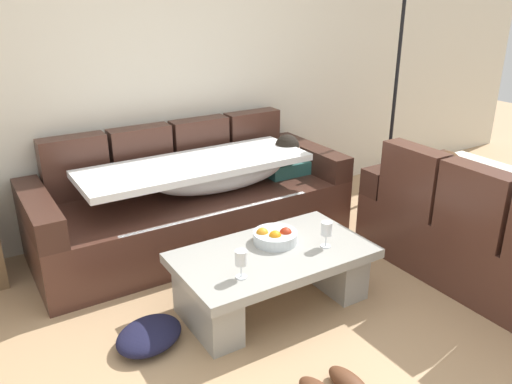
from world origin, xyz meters
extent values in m
plane|color=tan|center=(0.00, 0.00, 0.00)|extent=(14.00, 14.00, 0.00)
cube|color=silver|center=(0.00, 2.15, 1.35)|extent=(9.00, 0.10, 2.70)
cube|color=#492A21|center=(0.08, 1.60, 0.21)|extent=(2.39, 0.92, 0.42)
cube|color=#492A21|center=(-0.68, 1.98, 0.65)|extent=(0.48, 0.16, 0.46)
cube|color=#492A21|center=(-0.18, 1.98, 0.65)|extent=(0.48, 0.16, 0.46)
cube|color=#492A21|center=(0.33, 1.98, 0.65)|extent=(0.48, 0.16, 0.46)
cube|color=#492A21|center=(0.84, 1.98, 0.65)|extent=(0.48, 0.16, 0.46)
cube|color=#3A211A|center=(-1.03, 1.60, 0.52)|extent=(0.18, 0.92, 0.20)
cube|color=#3A211A|center=(1.18, 1.60, 0.52)|extent=(0.18, 0.92, 0.20)
cube|color=#2D6660|center=(0.91, 1.59, 0.47)|extent=(0.36, 0.28, 0.11)
sphere|color=tan|center=(0.91, 1.55, 0.64)|extent=(0.21, 0.21, 0.21)
sphere|color=black|center=(0.91, 1.55, 0.67)|extent=(0.20, 0.20, 0.20)
ellipsoid|color=white|center=(0.29, 1.55, 0.56)|extent=(1.10, 0.44, 0.28)
cube|color=white|center=(0.08, 1.53, 0.66)|extent=(1.70, 0.60, 0.05)
cube|color=white|center=(0.08, 1.16, 0.23)|extent=(1.44, 0.04, 0.38)
cube|color=#492A21|center=(1.60, 0.00, 0.21)|extent=(0.92, 1.85, 0.42)
cube|color=#492A21|center=(1.22, 0.00, 0.65)|extent=(0.16, 0.47, 0.46)
cube|color=#492A21|center=(1.22, 0.49, 0.65)|extent=(0.16, 0.47, 0.46)
cube|color=#3A211A|center=(1.60, 0.83, 0.52)|extent=(0.92, 0.18, 0.20)
cube|color=#B23838|center=(1.61, 0.56, 0.47)|extent=(0.28, 0.36, 0.11)
sphere|color=beige|center=(1.65, 0.56, 0.64)|extent=(0.21, 0.21, 0.21)
sphere|color=#4C331E|center=(1.65, 0.56, 0.67)|extent=(0.20, 0.20, 0.20)
cube|color=#9D9D95|center=(0.12, 0.56, 0.35)|extent=(1.20, 0.68, 0.06)
cube|color=#9D9D95|center=(-0.34, 0.56, 0.16)|extent=(0.20, 0.54, 0.32)
cube|color=#9D9D95|center=(0.58, 0.56, 0.16)|extent=(0.20, 0.54, 0.32)
cylinder|color=silver|center=(0.20, 0.65, 0.42)|extent=(0.28, 0.28, 0.07)
sphere|color=orange|center=(0.17, 0.62, 0.44)|extent=(0.08, 0.08, 0.08)
sphere|color=#A92D17|center=(0.25, 0.62, 0.44)|extent=(0.08, 0.08, 0.08)
sphere|color=orange|center=(0.13, 0.69, 0.44)|extent=(0.08, 0.08, 0.08)
cylinder|color=silver|center=(-0.20, 0.40, 0.38)|extent=(0.06, 0.06, 0.01)
cylinder|color=silver|center=(-0.20, 0.40, 0.42)|extent=(0.01, 0.01, 0.07)
cylinder|color=silver|center=(-0.20, 0.40, 0.50)|extent=(0.07, 0.07, 0.08)
cylinder|color=silver|center=(0.43, 0.44, 0.38)|extent=(0.06, 0.06, 0.01)
cylinder|color=silver|center=(0.43, 0.44, 0.42)|extent=(0.01, 0.01, 0.07)
cylinder|color=silver|center=(0.43, 0.44, 0.50)|extent=(0.07, 0.07, 0.08)
cylinder|color=black|center=(2.08, 1.54, 0.01)|extent=(0.28, 0.28, 0.02)
cylinder|color=black|center=(2.08, 1.54, 0.92)|extent=(0.03, 0.03, 1.80)
ellipsoid|color=#59331E|center=(0.03, -0.27, 0.04)|extent=(0.13, 0.27, 0.09)
ellipsoid|color=#191933|center=(-0.69, 0.59, 0.06)|extent=(0.50, 0.46, 0.12)
camera|label=1|loc=(-1.43, -1.75, 1.88)|focal=36.17mm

